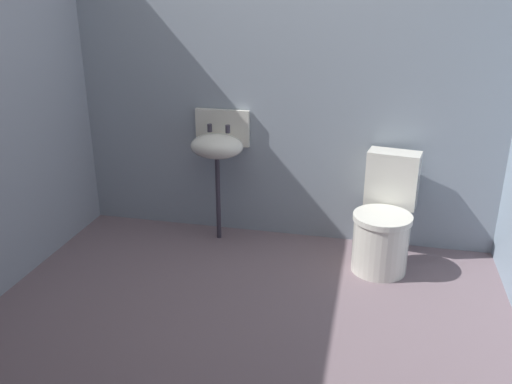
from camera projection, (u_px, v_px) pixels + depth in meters
The scene contains 4 objects.
ground_plane at pixel (245, 323), 3.29m from camera, with size 3.59×2.83×0.08m, color slate.
wall_back at pixel (285, 82), 3.99m from camera, with size 3.59×0.10×2.40m, color #8D98A4.
toilet_near_wall at pixel (384, 223), 3.78m from camera, with size 0.47×0.65×0.78m.
sink at pixel (218, 145), 4.05m from camera, with size 0.42×0.35×0.99m.
Camera 1 is at (0.68, -2.69, 1.90)m, focal length 38.16 mm.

